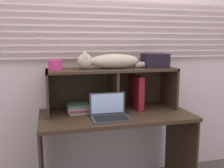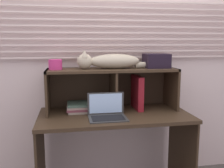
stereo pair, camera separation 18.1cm
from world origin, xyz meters
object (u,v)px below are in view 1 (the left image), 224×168
binder_upright (137,92)px  book_stack (78,108)px  storage_box (155,61)px  small_basket (55,65)px  cat (111,61)px  laptop (110,113)px

binder_upright → book_stack: binder_upright is taller
binder_upright → book_stack: (-0.56, 0.00, -0.12)m
book_stack → storage_box: size_ratio=1.06×
book_stack → small_basket: small_basket is taller
cat → book_stack: (-0.30, 0.00, -0.41)m
storage_box → small_basket: bearing=180.0°
storage_box → laptop: bearing=-154.4°
binder_upright → storage_box: size_ratio=1.41×
laptop → book_stack: bearing=134.0°
laptop → binder_upright: binder_upright is taller
cat → storage_box: 0.43m
small_basket → book_stack: bearing=0.7°
book_stack → small_basket: bearing=-179.3°
book_stack → small_basket: (-0.18, -0.00, 0.39)m
cat → book_stack: bearing=179.6°
laptop → binder_upright: 0.42m
cat → storage_box: bearing=-0.0°
cat → laptop: (-0.07, -0.24, -0.41)m
small_basket → storage_box: (0.92, 0.00, 0.02)m
laptop → binder_upright: bearing=36.6°
book_stack → laptop: bearing=-46.0°
laptop → binder_upright: (0.32, 0.24, 0.11)m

